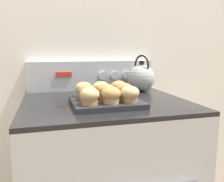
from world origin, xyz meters
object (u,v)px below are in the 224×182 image
Objects in this scene: muffin_r1_c2 at (124,91)px; tea_kettle at (141,77)px; muffin_r2_c0 at (84,89)px; muffin_r0_c1 at (111,95)px; muffin_r0_c0 at (90,96)px; muffin_pan at (105,102)px; muffin_r1_c1 at (106,92)px; muffin_r1_c0 at (87,93)px; muffin_r2_c2 at (119,88)px; muffin_r2_c1 at (101,89)px; muffin_r0_c2 at (130,94)px.

tea_kettle is (0.19, 0.27, 0.02)m from muffin_r1_c2.
muffin_r1_c2 and muffin_r2_c0 have the same top height.
muffin_r0_c0 is at bearing 179.11° from muffin_r0_c1.
muffin_pan is 3.72× the size of muffin_r1_c1.
muffin_r1_c0 is 1.00× the size of muffin_r2_c2.
muffin_r2_c2 is (0.17, 0.17, 0.00)m from muffin_r0_c0.
muffin_r1_c0 is 0.45m from tea_kettle.
muffin_pan is 0.09m from muffin_r2_c1.
muffin_r1_c1 is 1.00× the size of muffin_r1_c2.
muffin_r1_c1 and muffin_r2_c2 have the same top height.
muffin_r0_c2 is 1.00× the size of muffin_r2_c2.
muffin_r0_c0 and muffin_r2_c1 have the same top height.
muffin_r2_c0 is at bearing 179.94° from muffin_r2_c2.
muffin_r1_c2 is at bearing -27.16° from muffin_r2_c0.
muffin_r0_c1 is at bearing -45.85° from muffin_r1_c0.
muffin_r0_c0 and muffin_r0_c1 have the same top height.
muffin_r1_c2 is 1.00× the size of muffin_r2_c1.
muffin_r0_c2 is at bearing -46.23° from muffin_pan.
muffin_r1_c1 is 0.08m from muffin_r1_c2.
tea_kettle is (0.19, 0.19, 0.02)m from muffin_r2_c2.
muffin_r0_c0 is 0.38× the size of tea_kettle.
muffin_r0_c2 is 0.08m from muffin_r1_c2.
muffin_r2_c1 is at bearing 135.40° from muffin_r1_c2.
tea_kettle is at bearing 54.83° from muffin_r1_c2.
muffin_r2_c1 is (-0.08, 0.17, 0.00)m from muffin_r0_c2.
muffin_r1_c1 is at bearing -133.87° from muffin_r2_c2.
muffin_r0_c0 is 1.00× the size of muffin_r0_c1.
muffin_r0_c1 and muffin_r2_c0 have the same top height.
muffin_r1_c1 is 0.38× the size of tea_kettle.
muffin_r0_c0 and muffin_r1_c2 have the same top height.
tea_kettle reaches higher than muffin_r0_c1.
muffin_r0_c2 is at bearing -118.86° from tea_kettle.
muffin_r1_c0 and muffin_r2_c2 have the same top height.
muffin_r1_c0 is 0.08m from muffin_r1_c1.
tea_kettle reaches higher than muffin_r1_c1.
muffin_r0_c0 is 0.19m from muffin_r1_c2.
muffin_pan is at bearing 127.98° from muffin_r1_c1.
muffin_r0_c0 is at bearing -92.33° from muffin_r1_c0.
muffin_pan is at bearing -135.57° from tea_kettle.
muffin_r1_c2 and muffin_r2_c1 have the same top height.
muffin_pan is 3.72× the size of muffin_r1_c2.
muffin_pan is 0.10m from muffin_r0_c1.
muffin_r0_c2 is 0.18m from muffin_r1_c0.
muffin_r1_c0 is at bearing -142.77° from tea_kettle.
muffin_r1_c1 is 0.39m from tea_kettle.
muffin_r1_c0 is at bearing -133.19° from muffin_r2_c1.
muffin_r0_c2 is 0.17m from muffin_r2_c2.
muffin_r0_c1 is at bearing -88.62° from muffin_pan.
muffin_r2_c0 is at bearing 133.87° from muffin_r1_c1.
muffin_r2_c1 is at bearing 91.10° from muffin_pan.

